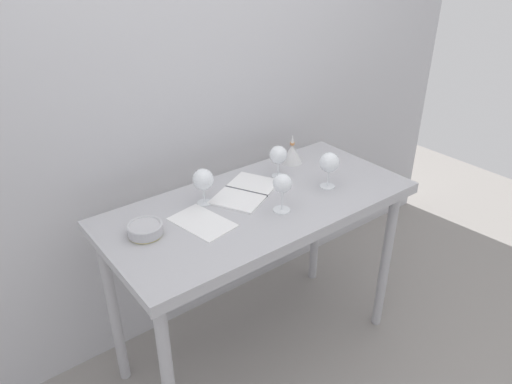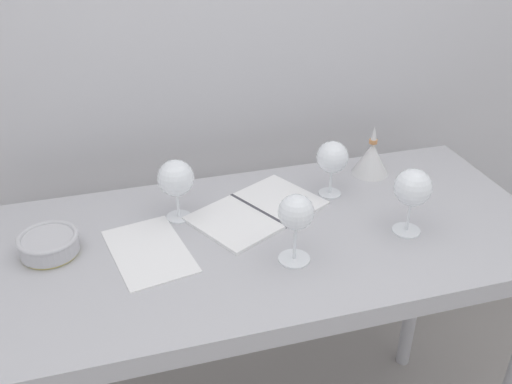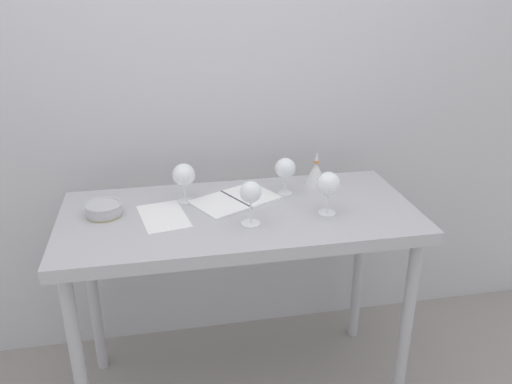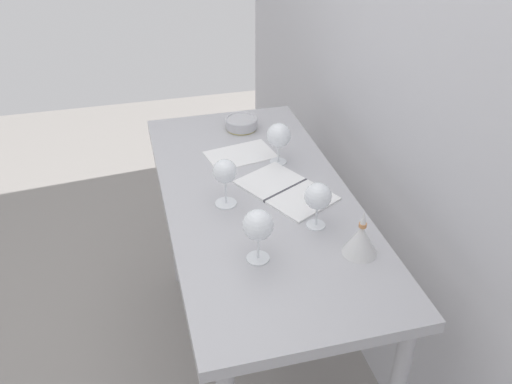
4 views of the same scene
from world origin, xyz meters
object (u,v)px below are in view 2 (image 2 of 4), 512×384
Objects in this scene: wine_glass_far_left at (176,179)px; tasting_bowl at (49,244)px; wine_glass_far_right at (332,159)px; wine_glass_near_right at (413,189)px; tasting_sheet_upper at (149,252)px; decanter_funnel at (371,158)px; open_notebook at (257,211)px; wine_glass_near_center at (296,215)px.

wine_glass_far_left is 0.34m from tasting_bowl.
wine_glass_far_right is 0.25m from wine_glass_near_right.
decanter_funnel reaches higher than tasting_sheet_upper.
tasting_bowl is at bearing 157.12° from open_notebook.
wine_glass_near_center reaches higher than tasting_sheet_upper.
wine_glass_far_left is 0.95× the size of wine_glass_near_right.
tasting_bowl is (-0.74, -0.08, -0.08)m from wine_glass_far_right.
decanter_funnel is (0.36, 0.34, -0.07)m from wine_glass_near_center.
decanter_funnel is at bearing 26.85° from wine_glass_far_right.
decanter_funnel is at bearing 81.06° from wine_glass_near_right.
wine_glass_near_right is at bearing -18.67° from tasting_sheet_upper.
wine_glass_near_right reaches higher than tasting_bowl.
decanter_funnel reaches higher than tasting_bowl.
open_notebook is at bearing 96.21° from wine_glass_near_center.
open_notebook is at bearing 8.05° from tasting_sheet_upper.
wine_glass_near_right is 1.00× the size of wine_glass_near_center.
open_notebook is (0.20, -0.03, -0.11)m from wine_glass_far_left.
wine_glass_near_center is 0.50m from decanter_funnel.
decanter_funnel reaches higher than open_notebook.
tasting_bowl is 0.93× the size of decanter_funnel.
wine_glass_near_center is at bearing -127.15° from wine_glass_far_right.
tasting_bowl is 0.92m from decanter_funnel.
wine_glass_near_right is 1.14× the size of decanter_funnel.
decanter_funnel is (0.38, 0.12, 0.05)m from open_notebook.
wine_glass_near_center is at bearing -18.49° from tasting_bowl.
wine_glass_far_left is 1.03× the size of wine_glass_far_right.
wine_glass_far_left is 0.34m from wine_glass_near_center.
wine_glass_near_center is 0.58m from tasting_bowl.
tasting_sheet_upper is at bearing 171.33° from open_notebook.
open_notebook is 0.31m from tasting_sheet_upper.
wine_glass_far_left is at bearing 143.90° from open_notebook.
wine_glass_far_right is 0.25m from open_notebook.
tasting_sheet_upper is at bearing -165.33° from wine_glass_far_right.
wine_glass_near_center is 1.13× the size of decanter_funnel.
tasting_sheet_upper is 1.85× the size of tasting_bowl.
wine_glass_far_left is 0.59m from decanter_funnel.
wine_glass_near_right is (0.11, -0.22, 0.01)m from wine_glass_far_right.
wine_glass_near_right is at bearing -56.94° from open_notebook.
open_notebook reaches higher than tasting_sheet_upper.
open_notebook is at bearing -170.98° from wine_glass_far_right.
tasting_sheet_upper is (-0.09, -0.13, -0.11)m from wine_glass_far_left.
wine_glass_far_left is at bearing -171.69° from decanter_funnel.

